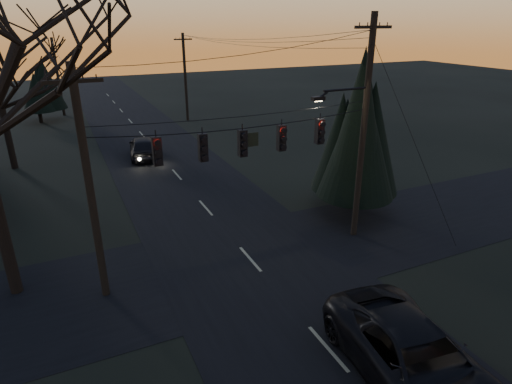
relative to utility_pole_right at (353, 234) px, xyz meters
name	(u,v)px	position (x,y,z in m)	size (l,w,h in m)	color
main_road	(185,184)	(-5.50, 10.00, 0.01)	(8.00, 120.00, 0.02)	black
cross_road	(250,259)	(-5.50, 0.00, 0.01)	(60.00, 7.00, 0.02)	black
utility_pole_right	(353,234)	(0.00, 0.00, 0.00)	(5.00, 0.30, 10.00)	black
utility_pole_left	(106,294)	(-11.50, 0.00, 0.00)	(1.80, 0.30, 8.50)	black
utility_pole_far_r	(188,120)	(0.00, 28.00, 0.00)	(1.80, 0.30, 8.50)	black
utility_pole_far_l	(64,115)	(-11.50, 36.00, 0.00)	(0.30, 0.30, 8.00)	black
span_signal_assembly	(244,142)	(-5.74, 0.00, 5.30)	(11.50, 0.44, 1.51)	black
evergreen_right	(359,123)	(1.85, 2.71, 4.77)	(4.04, 4.04, 8.34)	black
evergreen_dist	(35,87)	(-13.77, 33.18, 3.49)	(3.93, 3.93, 5.79)	black
suv_near	(415,360)	(-4.13, -8.18, 0.88)	(2.92, 6.33, 1.76)	black
sedan_oncoming_a	(143,147)	(-6.71, 16.90, 0.81)	(1.90, 4.73, 1.61)	black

